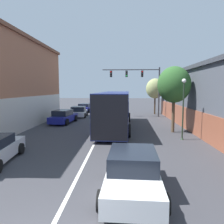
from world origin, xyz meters
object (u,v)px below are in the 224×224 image
Objects in this scene: parked_car_left_mid at (63,117)px; street_tree_near at (174,85)px; parked_car_left_near at (79,112)px; hatchback_foreground at (133,173)px; street_lamp at (183,106)px; parked_car_left_distant at (85,108)px; street_tree_far at (155,89)px; bus at (115,108)px; traffic_signal_gantry at (140,80)px.

parked_car_left_mid is 0.86× the size of street_tree_near.
hatchback_foreground is at bearing -166.91° from parked_car_left_near.
street_lamp reaches higher than parked_car_left_mid.
street_lamp is 0.79× the size of street_tree_near.
hatchback_foreground is at bearing -161.08° from parked_car_left_distant.
street_tree_far is (10.35, -2.61, 2.98)m from parked_car_left_distant.
hatchback_foreground is (1.01, -12.36, -1.17)m from bus.
street_lamp is 0.85× the size of street_tree_far.
parked_car_left_distant is 18.78m from street_tree_near.
bus is at bearing -154.00° from parked_car_left_distant.
parked_car_left_distant is 0.59× the size of traffic_signal_gantry.
parked_car_left_near is 5.98m from parked_car_left_distant.
parked_car_left_near is at bearing 33.81° from bus.
street_tree_far is (5.25, 11.28, 1.76)m from bus.
parked_car_left_mid reaches higher than parked_car_left_near.
bus is 5.52m from street_tree_near.
street_lamp is (3.87, 7.99, 1.69)m from hatchback_foreground.
bus reaches higher than hatchback_foreground.
traffic_signal_gantry reaches higher than street_tree_far.
bus is 6.56m from street_lamp.
street_tree_far is at bearing 88.66° from street_lamp.
hatchback_foreground reaches higher than parked_car_left_mid.
parked_car_left_near is at bearing 135.49° from street_tree_near.
street_lamp reaches higher than parked_car_left_near.
street_tree_near is (1.93, -10.09, -0.77)m from traffic_signal_gantry.
bus is 2.92× the size of parked_car_left_distant.
bus is 2.69× the size of parked_car_left_mid.
bus is at bearing -109.07° from traffic_signal_gantry.
parked_car_left_mid is at bearing -141.09° from street_tree_far.
street_tree_near is (4.83, -1.71, 2.05)m from bus.
hatchback_foreground is at bearing -150.32° from parked_car_left_mid.
bus reaches higher than parked_car_left_near.
parked_car_left_mid is 10.93m from traffic_signal_gantry.
hatchback_foreground is 1.01× the size of parked_car_left_near.
bus is at bearing -151.24° from parked_car_left_near.
hatchback_foreground is at bearing -100.17° from street_tree_far.
parked_car_left_distant is at bearing -1.76° from parked_car_left_near.
hatchback_foreground is 9.04m from street_lamp.
traffic_signal_gantry is 1.45× the size of street_tree_far.
hatchback_foreground is at bearing -173.58° from bus.
parked_car_left_distant is 20.87m from street_lamp.
street_lamp is at bearing -88.92° from street_tree_near.
hatchback_foreground is 0.99× the size of street_lamp.
parked_car_left_mid is 0.92× the size of street_tree_far.
street_tree_far reaches higher than parked_car_left_distant.
parked_car_left_mid is 12.61m from street_lamp.
street_tree_near is at bearing -141.69° from parked_car_left_distant.
street_lamp is at bearing -145.51° from parked_car_left_distant.
parked_car_left_distant is 10.52m from traffic_signal_gantry.
parked_car_left_near is at bearing 0.48° from parked_car_left_mid.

